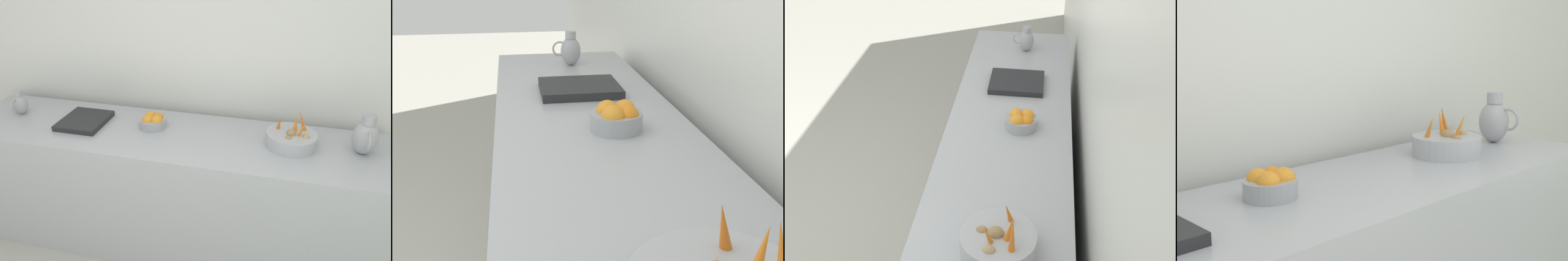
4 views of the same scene
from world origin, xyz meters
TOP-DOWN VIEW (x-y plane):
  - tile_wall_left at (-1.95, 0.25)m, footprint 0.10×9.59m
  - vegetable_colander at (-1.53, 0.56)m, footprint 0.31×0.31m
  - orange_bowl at (-1.56, -0.37)m, footprint 0.18×0.18m
  - metal_pitcher_tall at (-1.54, 0.98)m, footprint 0.21×0.15m

SIDE VIEW (x-z plane):
  - orange_bowl at x=-1.56m, z-range 0.91..1.01m
  - vegetable_colander at x=-1.53m, z-range 0.85..1.07m
  - metal_pitcher_tall at x=-1.54m, z-range 0.90..1.15m
  - tile_wall_left at x=-1.95m, z-range 0.00..3.00m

